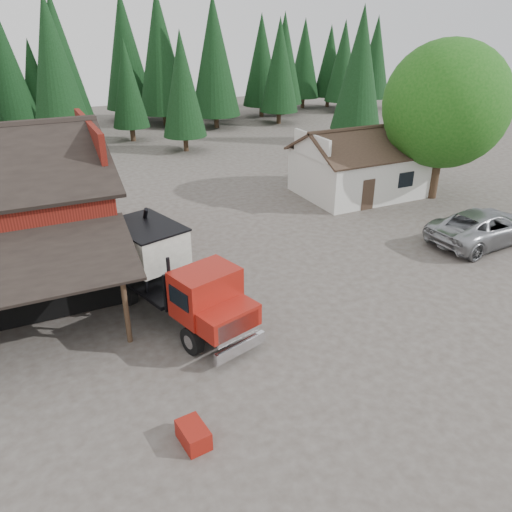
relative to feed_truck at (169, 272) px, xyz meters
name	(u,v)px	position (x,y,z in m)	size (l,w,h in m)	color
ground	(284,333)	(3.50, -3.50, -1.88)	(120.00, 120.00, 0.00)	#463F37
farmhouse	(360,170)	(16.50, 9.50, -0.22)	(8.60, 6.42, 4.65)	silver
deciduous_tree	(446,109)	(20.51, 6.47, 4.03)	(8.00, 8.00, 10.20)	#382619
conifer_backdrop	(98,132)	(3.50, 38.50, -1.88)	(76.00, 16.00, 16.00)	black
near_pine_b	(182,84)	(9.50, 26.50, 4.01)	(3.96, 3.96, 10.40)	#382619
near_pine_c	(360,69)	(25.50, 22.50, 5.01)	(4.84, 4.84, 12.40)	#382619
near_pine_d	(54,67)	(-0.50, 30.50, 5.51)	(5.28, 5.28, 13.40)	#382619
feed_truck	(169,272)	(0.00, 0.00, 0.00)	(4.77, 9.22, 4.03)	black
silver_car	(484,227)	(17.50, -0.50, -0.95)	(3.09, 6.69, 1.86)	#9A9DA2
equip_box	(193,435)	(-1.57, -7.26, -1.58)	(0.70, 1.10, 0.60)	maroon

